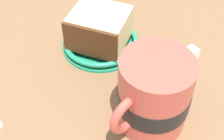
# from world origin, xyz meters

# --- Properties ---
(ground_plane) EXTENTS (1.31, 1.31, 0.03)m
(ground_plane) POSITION_xyz_m (0.00, 0.00, -0.02)
(ground_plane) COLOR brown
(small_plate) EXTENTS (0.13, 0.13, 0.02)m
(small_plate) POSITION_xyz_m (-0.03, -0.01, 0.01)
(small_plate) COLOR #1E8C66
(small_plate) RESTS_ON ground_plane
(cake_slice) EXTENTS (0.11, 0.11, 0.06)m
(cake_slice) POSITION_xyz_m (-0.03, -0.02, 0.04)
(cake_slice) COLOR #472814
(cake_slice) RESTS_ON small_plate
(tea_mug) EXTENTS (0.11, 0.11, 0.11)m
(tea_mug) POSITION_xyz_m (0.12, 0.06, 0.05)
(tea_mug) COLOR #BF4C3F
(tea_mug) RESTS_ON ground_plane
(sugar_cube) EXTENTS (0.03, 0.03, 0.02)m
(sugar_cube) POSITION_xyz_m (-0.01, 0.14, 0.01)
(sugar_cube) COLOR white
(sugar_cube) RESTS_ON ground_plane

